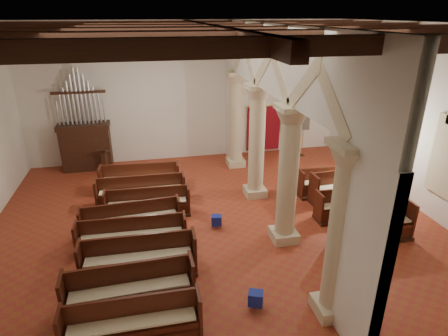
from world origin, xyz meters
TOP-DOWN VIEW (x-y plane):
  - floor at (0.00, 0.00)m, footprint 14.00×14.00m
  - ceiling at (0.00, 0.00)m, footprint 14.00×14.00m
  - wall_back at (0.00, 6.00)m, footprint 14.00×0.02m
  - wall_front at (0.00, -6.00)m, footprint 14.00×0.02m
  - wall_right at (7.00, 0.00)m, footprint 0.02×12.00m
  - ceiling_beams at (0.00, 0.00)m, footprint 13.80×11.80m
  - arcade at (1.80, 0.00)m, footprint 0.90×11.90m
  - window_right_b at (6.98, 2.50)m, footprint 0.03×1.00m
  - window_back at (5.00, 5.98)m, footprint 1.00×0.03m
  - pipe_organ at (-4.50, 5.50)m, footprint 2.10×0.85m
  - lectern at (-3.75, 4.71)m, footprint 0.56×0.59m
  - dossal_curtain at (3.50, 5.92)m, footprint 1.80×0.07m
  - processional_banner at (5.14, 5.03)m, footprint 0.49×0.62m
  - hymnal_box_a at (0.18, -4.01)m, footprint 0.41×0.37m
  - hymnal_box_b at (-1.43, -2.24)m, footprint 0.33×0.28m
  - hymnal_box_c at (-0.03, -0.42)m, footprint 0.35×0.30m
  - tube_heater_b at (-2.94, -3.73)m, footprint 0.89×0.25m
  - nave_pew_0 at (-2.53, -4.41)m, footprint 2.77×0.69m
  - nave_pew_1 at (-2.58, -3.45)m, footprint 2.89×0.86m
  - nave_pew_2 at (-2.39, -2.28)m, footprint 2.90×0.79m
  - nave_pew_3 at (-2.58, -1.11)m, footprint 3.06×0.78m
  - nave_pew_4 at (-2.61, -0.16)m, footprint 3.02×0.85m
  - nave_pew_5 at (-2.10, 0.80)m, footprint 2.80×0.77m
  - nave_pew_6 at (-2.30, 1.71)m, footprint 3.08×0.75m
  - nave_pew_7 at (-2.32, 2.68)m, footprint 2.94×0.92m
  - aisle_pew_0 at (4.42, -2.03)m, footprint 2.28×0.75m
  - aisle_pew_1 at (4.26, -0.77)m, footprint 2.12×0.70m
  - aisle_pew_2 at (4.62, 0.37)m, footprint 2.25×0.88m
  - aisle_pew_3 at (4.33, 1.00)m, footprint 2.00×0.74m

SIDE VIEW (x-z plane):
  - floor at x=0.00m, z-range 0.00..0.00m
  - tube_heater_b at x=-2.94m, z-range 0.12..0.20m
  - hymnal_box_c at x=-0.03m, z-range 0.10..0.42m
  - hymnal_box_b at x=-1.43m, z-range 0.10..0.42m
  - hymnal_box_a at x=0.18m, z-range 0.10..0.43m
  - nave_pew_5 at x=-2.10m, z-range -0.16..0.79m
  - nave_pew_4 at x=-2.61m, z-range -0.17..0.81m
  - nave_pew_3 at x=-2.58m, z-range -0.17..0.82m
  - nave_pew_6 at x=-2.30m, z-range -0.17..0.84m
  - nave_pew_0 at x=-2.53m, z-range -0.17..0.85m
  - aisle_pew_1 at x=4.26m, z-range -0.17..0.86m
  - aisle_pew_3 at x=4.33m, z-range -0.17..0.86m
  - nave_pew_7 at x=-2.32m, z-range -0.18..0.90m
  - nave_pew_2 at x=-2.39m, z-range -0.19..0.92m
  - nave_pew_1 at x=-2.58m, z-range -0.19..0.94m
  - aisle_pew_0 at x=4.42m, z-range -0.19..0.94m
  - aisle_pew_2 at x=4.62m, z-range -0.19..0.96m
  - lectern at x=-3.75m, z-range -0.10..1.06m
  - processional_banner at x=5.14m, z-range -0.33..1.88m
  - dossal_curtain at x=3.50m, z-range 0.08..2.25m
  - pipe_organ at x=-4.50m, z-range -0.83..3.57m
  - window_right_b at x=6.98m, z-range 1.10..3.30m
  - window_back at x=5.00m, z-range 1.10..3.30m
  - wall_back at x=0.00m, z-range 0.00..6.00m
  - wall_front at x=0.00m, z-range 0.00..6.00m
  - wall_right at x=7.00m, z-range 0.00..6.00m
  - arcade at x=1.80m, z-range 0.56..6.56m
  - ceiling_beams at x=0.00m, z-range 5.67..5.97m
  - ceiling at x=0.00m, z-range 6.00..6.00m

